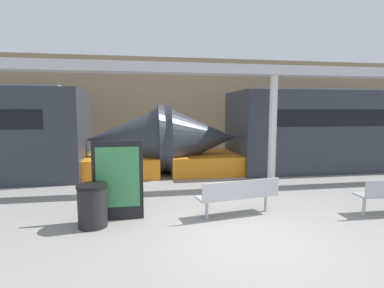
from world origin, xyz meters
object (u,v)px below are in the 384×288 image
at_px(bench_near, 239,194).
at_px(trash_bin, 93,206).
at_px(poster_board, 118,180).
at_px(train_left, 352,131).
at_px(support_column_near, 273,132).

xyz_separation_m(bench_near, trash_bin, (-3.13, -0.09, -0.07)).
distance_m(bench_near, trash_bin, 3.14).
bearing_deg(poster_board, bench_near, -4.86).
xyz_separation_m(train_left, trash_bin, (-9.73, -5.08, -1.06)).
relative_size(train_left, support_column_near, 4.71).
height_order(train_left, trash_bin, train_left).
height_order(bench_near, support_column_near, support_column_near).
bearing_deg(trash_bin, support_column_near, 26.87).
xyz_separation_m(bench_near, poster_board, (-2.64, 0.22, 0.35)).
relative_size(poster_board, support_column_near, 0.50).
xyz_separation_m(train_left, bench_near, (-6.59, -4.99, -0.99)).
distance_m(trash_bin, poster_board, 0.72).
xyz_separation_m(poster_board, support_column_near, (4.51, 2.22, 0.84)).
xyz_separation_m(trash_bin, poster_board, (0.49, 0.31, 0.43)).
relative_size(bench_near, support_column_near, 0.56).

